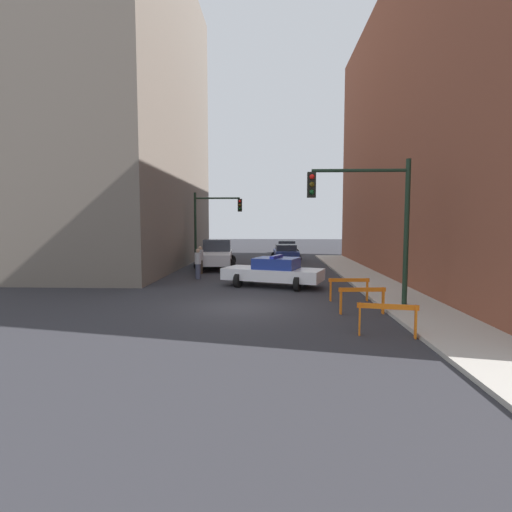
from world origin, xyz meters
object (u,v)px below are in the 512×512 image
Objects in this scene: traffic_light_near at (374,210)px; police_car at (274,272)px; traffic_light_far at (211,218)px; parked_car_mid at (287,247)px; barrier_mid at (362,296)px; barrier_front at (387,314)px; parked_car_near at (286,252)px; white_truck at (216,255)px; pedestrian_corner at (200,260)px; barrier_back at (349,285)px; pedestrian_crossing at (198,263)px.

traffic_light_near is 6.42m from police_car.
traffic_light_far is 12.33m from parked_car_mid.
barrier_mid is (7.44, -15.01, -2.78)m from traffic_light_far.
traffic_light_near is at bearing 61.31° from barrier_mid.
police_car is at bearing 109.96° from barrier_front.
traffic_light_far is 3.25× the size of barrier_mid.
traffic_light_near reaches higher than parked_car_near.
white_truck reaches higher than barrier_mid.
pedestrian_corner is (-7.93, 9.15, -2.67)m from traffic_light_near.
barrier_back is (-0.61, 1.15, -2.91)m from traffic_light_near.
police_car is 3.19× the size of barrier_front.
pedestrian_crossing is 12.97m from barrier_front.
parked_car_mid reaches higher than barrier_mid.
parked_car_near is at bearing -92.81° from parked_car_mid.
traffic_light_near is at bearing -62.08° from barrier_back.
police_car is 0.91× the size of white_truck.
barrier_front is at bearing -140.69° from police_car.
parked_car_mid is 16.33m from pedestrian_corner.
barrier_mid is at bearing -133.00° from police_car.
police_car is 4.50m from barrier_back.
traffic_light_far is at bearing 107.07° from white_truck.
parked_car_mid is 25.60m from barrier_mid.
white_truck is 3.34× the size of pedestrian_corner.
parked_car_near is at bearing 1.59° from pedestrian_corner.
pedestrian_corner is at bearing -104.02° from white_truck.
white_truck is 15.08m from barrier_mid.
pedestrian_crossing is at bearing -107.57° from parked_car_mid.
police_car is at bearing 117.65° from barrier_mid.
barrier_front is (3.03, -8.35, -0.11)m from police_car.
pedestrian_crossing is (-7.68, 7.03, -2.67)m from traffic_light_near.
parked_car_near is 2.63× the size of pedestrian_corner.
traffic_light_far is 3.00m from white_truck.
parked_car_near is (-2.53, 17.75, -2.86)m from traffic_light_near.
white_truck is at bearing 120.94° from traffic_light_near.
barrier_back is at bearing 91.01° from barrier_front.
parked_car_mid is 2.69× the size of barrier_mid.
police_car is 19.94m from parked_car_mid.
barrier_back is at bearing -85.74° from parked_car_near.
parked_car_near reaches higher than barrier_back.
traffic_light_near is at bearing -28.25° from pedestrian_crossing.
barrier_mid is (1.63, -25.54, -0.06)m from parked_car_mid.
barrier_mid is at bearing -86.55° from parked_car_mid.
traffic_light_near is at bearing -85.00° from parked_car_mid.
pedestrian_corner reaches higher than barrier_back.
parked_car_mid is 2.69× the size of barrier_back.
barrier_front is at bearing -116.48° from pedestrian_corner.
traffic_light_far is 19.43m from barrier_front.
white_truck reaches higher than parked_car_near.
barrier_back is (-0.09, 4.94, 0.00)m from barrier_front.
white_truck reaches higher than pedestrian_corner.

